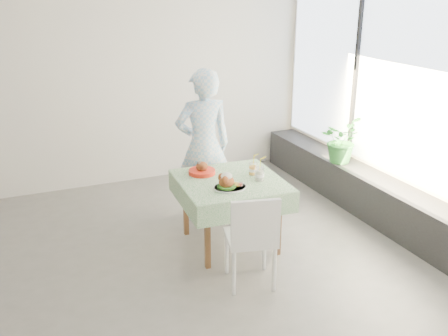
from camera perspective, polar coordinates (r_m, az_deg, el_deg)
name	(u,v)px	position (r m, az deg, el deg)	size (l,w,h in m)	color
floor	(151,271)	(5.03, -8.39, -11.55)	(6.00, 6.00, 0.00)	#605E5B
wall_back	(95,85)	(6.86, -14.56, 9.17)	(6.00, 0.02, 2.80)	white
wall_front	(283,274)	(2.30, 6.80, -11.88)	(6.00, 0.02, 2.80)	white
wall_right	(408,104)	(5.91, 20.32, 6.92)	(0.02, 5.00, 2.80)	white
window_pane	(409,81)	(5.85, 20.40, 9.28)	(0.01, 4.80, 2.18)	#D1E0F9
window_ledge	(383,202)	(6.13, 17.67, -3.70)	(0.40, 4.80, 0.50)	black
cafe_table	(230,205)	(5.25, 0.72, -4.22)	(1.09, 1.09, 0.74)	brown
chair_far	(209,199)	(5.89, -1.68, -3.58)	(0.45, 0.45, 0.83)	white
chair_near	(250,256)	(4.66, 3.02, -9.99)	(0.52, 0.52, 0.92)	white
diner	(203,146)	(5.74, -2.37, 2.55)	(0.65, 0.43, 1.79)	#98CDF4
main_dish	(228,183)	(4.89, 0.48, -1.77)	(0.33, 0.33, 0.17)	white
juice_cup_orange	(253,169)	(5.27, 3.33, -0.14)	(0.09, 0.09, 0.26)	white
juice_cup_lemonade	(259,174)	(5.11, 4.07, -0.72)	(0.10, 0.10, 0.29)	white
second_dish	(202,170)	(5.29, -2.54, -0.26)	(0.28, 0.28, 0.14)	red
potted_plant	(341,140)	(6.50, 13.18, 3.18)	(0.53, 0.46, 0.59)	#257033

